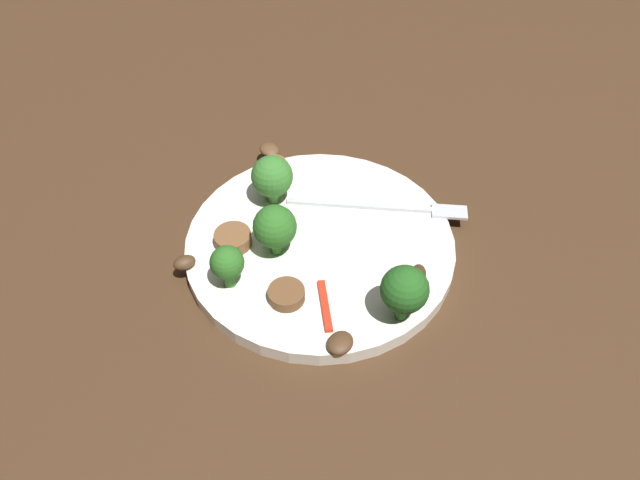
% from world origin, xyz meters
% --- Properties ---
extents(ground_plane, '(1.40, 1.40, 0.00)m').
position_xyz_m(ground_plane, '(0.00, 0.00, 0.00)').
color(ground_plane, '#422B19').
extents(plate, '(0.26, 0.26, 0.02)m').
position_xyz_m(plate, '(0.00, 0.00, 0.01)').
color(plate, white).
rests_on(plate, ground_plane).
extents(fork, '(0.18, 0.06, 0.00)m').
position_xyz_m(fork, '(0.05, 0.07, 0.02)').
color(fork, silver).
rests_on(fork, plate).
extents(broccoli_floret_0, '(0.04, 0.04, 0.05)m').
position_xyz_m(broccoli_floret_0, '(-0.06, 0.03, 0.05)').
color(broccoli_floret_0, '#408630').
rests_on(broccoli_floret_0, plate).
extents(broccoli_floret_1, '(0.04, 0.04, 0.06)m').
position_xyz_m(broccoli_floret_1, '(0.10, -0.06, 0.05)').
color(broccoli_floret_1, '#296420').
rests_on(broccoli_floret_1, plate).
extents(broccoli_floret_2, '(0.03, 0.03, 0.04)m').
position_xyz_m(broccoli_floret_2, '(-0.05, -0.08, 0.04)').
color(broccoli_floret_2, '#347525').
rests_on(broccoli_floret_2, plate).
extents(broccoli_floret_3, '(0.04, 0.04, 0.05)m').
position_xyz_m(broccoli_floret_3, '(-0.03, -0.03, 0.05)').
color(broccoli_floret_3, '#347525').
rests_on(broccoli_floret_3, plate).
extents(sausage_slice_0, '(0.05, 0.05, 0.01)m').
position_xyz_m(sausage_slice_0, '(-0.07, -0.04, 0.02)').
color(sausage_slice_0, brown).
rests_on(sausage_slice_0, plate).
extents(sausage_slice_1, '(0.04, 0.04, 0.01)m').
position_xyz_m(sausage_slice_1, '(-0.00, -0.08, 0.02)').
color(sausage_slice_1, brown).
rests_on(sausage_slice_1, plate).
extents(sausage_slice_2, '(0.04, 0.04, 0.02)m').
position_xyz_m(sausage_slice_2, '(-0.08, 0.07, 0.02)').
color(sausage_slice_2, brown).
rests_on(sausage_slice_2, plate).
extents(mushroom_0, '(0.03, 0.03, 0.01)m').
position_xyz_m(mushroom_0, '(-0.10, 0.10, 0.02)').
color(mushroom_0, brown).
rests_on(mushroom_0, plate).
extents(mushroom_1, '(0.02, 0.02, 0.01)m').
position_xyz_m(mushroom_1, '(0.10, -0.01, 0.02)').
color(mushroom_1, '#422B19').
rests_on(mushroom_1, plate).
extents(mushroom_2, '(0.02, 0.03, 0.01)m').
position_xyz_m(mushroom_2, '(0.06, -0.10, 0.02)').
color(mushroom_2, '#4C331E').
rests_on(mushroom_2, plate).
extents(mushroom_3, '(0.02, 0.03, 0.01)m').
position_xyz_m(mushroom_3, '(-0.10, -0.08, 0.02)').
color(mushroom_3, '#4C331E').
rests_on(mushroom_3, plate).
extents(pepper_strip_0, '(0.03, 0.05, 0.00)m').
position_xyz_m(pepper_strip_0, '(0.03, -0.07, 0.02)').
color(pepper_strip_0, red).
rests_on(pepper_strip_0, plate).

